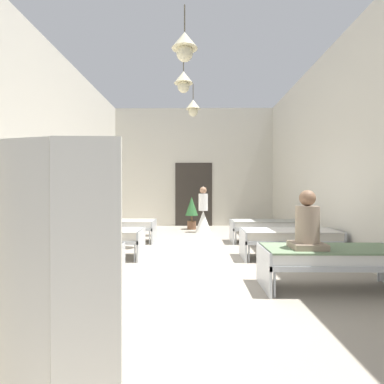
{
  "coord_description": "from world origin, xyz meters",
  "views": [
    {
      "loc": [
        0.08,
        -6.21,
        1.38
      ],
      "look_at": [
        0.0,
        0.16,
        1.33
      ],
      "focal_mm": 28.98,
      "sensor_mm": 36.0,
      "label": 1
    }
  ],
  "objects_px": {
    "bed_right_row_2": "(267,226)",
    "nurse_near_aisle": "(203,216)",
    "bed_left_row_0": "(51,257)",
    "bed_left_row_1": "(95,236)",
    "bed_left_row_2": "(119,225)",
    "bed_right_row_0": "(331,257)",
    "potted_plant": "(192,209)",
    "privacy_screen": "(19,276)",
    "bed_right_row_1": "(289,237)",
    "patient_seated_primary": "(307,227)"
  },
  "relations": [
    {
      "from": "bed_left_row_1",
      "to": "potted_plant",
      "type": "height_order",
      "value": "potted_plant"
    },
    {
      "from": "bed_right_row_2",
      "to": "potted_plant",
      "type": "xyz_separation_m",
      "value": [
        -2.02,
        2.64,
        0.25
      ]
    },
    {
      "from": "bed_right_row_1",
      "to": "nurse_near_aisle",
      "type": "distance_m",
      "value": 4.12
    },
    {
      "from": "bed_right_row_0",
      "to": "bed_right_row_1",
      "type": "distance_m",
      "value": 1.9
    },
    {
      "from": "bed_left_row_1",
      "to": "patient_seated_primary",
      "type": "height_order",
      "value": "patient_seated_primary"
    },
    {
      "from": "bed_right_row_2",
      "to": "bed_left_row_2",
      "type": "bearing_deg",
      "value": 180.0
    },
    {
      "from": "bed_left_row_1",
      "to": "bed_right_row_1",
      "type": "relative_size",
      "value": 1.0
    },
    {
      "from": "bed_right_row_1",
      "to": "privacy_screen",
      "type": "bearing_deg",
      "value": -124.29
    },
    {
      "from": "bed_left_row_0",
      "to": "privacy_screen",
      "type": "distance_m",
      "value": 2.65
    },
    {
      "from": "bed_right_row_1",
      "to": "bed_left_row_2",
      "type": "bearing_deg",
      "value": 154.06
    },
    {
      "from": "bed_left_row_0",
      "to": "nurse_near_aisle",
      "type": "height_order",
      "value": "nurse_near_aisle"
    },
    {
      "from": "bed_left_row_0",
      "to": "bed_right_row_0",
      "type": "xyz_separation_m",
      "value": [
        3.91,
        0.0,
        0.0
      ]
    },
    {
      "from": "bed_left_row_0",
      "to": "nurse_near_aisle",
      "type": "bearing_deg",
      "value": 68.19
    },
    {
      "from": "bed_left_row_0",
      "to": "bed_right_row_2",
      "type": "xyz_separation_m",
      "value": [
        3.91,
        3.8,
        0.0
      ]
    },
    {
      "from": "privacy_screen",
      "to": "bed_left_row_1",
      "type": "bearing_deg",
      "value": 116.62
    },
    {
      "from": "bed_right_row_1",
      "to": "bed_right_row_2",
      "type": "bearing_deg",
      "value": 90.0
    },
    {
      "from": "bed_left_row_2",
      "to": "bed_right_row_1",
      "type": "bearing_deg",
      "value": -25.94
    },
    {
      "from": "bed_left_row_2",
      "to": "privacy_screen",
      "type": "height_order",
      "value": "privacy_screen"
    },
    {
      "from": "bed_right_row_1",
      "to": "bed_right_row_2",
      "type": "xyz_separation_m",
      "value": [
        0.0,
        1.9,
        0.0
      ]
    },
    {
      "from": "patient_seated_primary",
      "to": "bed_right_row_0",
      "type": "bearing_deg",
      "value": 10.92
    },
    {
      "from": "bed_right_row_1",
      "to": "bed_left_row_1",
      "type": "bearing_deg",
      "value": 180.0
    },
    {
      "from": "bed_left_row_2",
      "to": "bed_left_row_0",
      "type": "bearing_deg",
      "value": -90.0
    },
    {
      "from": "bed_left_row_0",
      "to": "bed_right_row_2",
      "type": "distance_m",
      "value": 5.45
    },
    {
      "from": "bed_right_row_0",
      "to": "privacy_screen",
      "type": "relative_size",
      "value": 1.12
    },
    {
      "from": "nurse_near_aisle",
      "to": "privacy_screen",
      "type": "distance_m",
      "value": 8.23
    },
    {
      "from": "bed_right_row_2",
      "to": "patient_seated_primary",
      "type": "height_order",
      "value": "patient_seated_primary"
    },
    {
      "from": "bed_left_row_1",
      "to": "bed_right_row_2",
      "type": "bearing_deg",
      "value": 25.94
    },
    {
      "from": "nurse_near_aisle",
      "to": "potted_plant",
      "type": "distance_m",
      "value": 0.87
    },
    {
      "from": "nurse_near_aisle",
      "to": "privacy_screen",
      "type": "xyz_separation_m",
      "value": [
        -1.32,
        -8.11,
        0.32
      ]
    },
    {
      "from": "potted_plant",
      "to": "privacy_screen",
      "type": "height_order",
      "value": "privacy_screen"
    },
    {
      "from": "nurse_near_aisle",
      "to": "bed_left_row_2",
      "type": "bearing_deg",
      "value": 32.66
    },
    {
      "from": "privacy_screen",
      "to": "nurse_near_aisle",
      "type": "bearing_deg",
      "value": 95.01
    },
    {
      "from": "bed_left_row_2",
      "to": "patient_seated_primary",
      "type": "relative_size",
      "value": 2.37
    },
    {
      "from": "bed_right_row_0",
      "to": "potted_plant",
      "type": "xyz_separation_m",
      "value": [
        -2.02,
        6.44,
        0.25
      ]
    },
    {
      "from": "nurse_near_aisle",
      "to": "potted_plant",
      "type": "relative_size",
      "value": 1.31
    },
    {
      "from": "privacy_screen",
      "to": "potted_plant",
      "type": "bearing_deg",
      "value": 98.23
    },
    {
      "from": "bed_left_row_0",
      "to": "bed_left_row_2",
      "type": "distance_m",
      "value": 3.8
    },
    {
      "from": "bed_left_row_0",
      "to": "bed_left_row_1",
      "type": "relative_size",
      "value": 1.0
    },
    {
      "from": "bed_left_row_0",
      "to": "patient_seated_primary",
      "type": "xyz_separation_m",
      "value": [
        3.56,
        -0.07,
        0.43
      ]
    },
    {
      "from": "privacy_screen",
      "to": "bed_left_row_2",
      "type": "bearing_deg",
      "value": 112.93
    },
    {
      "from": "bed_left_row_0",
      "to": "privacy_screen",
      "type": "xyz_separation_m",
      "value": [
        0.95,
        -2.44,
        0.41
      ]
    },
    {
      "from": "bed_left_row_0",
      "to": "bed_left_row_1",
      "type": "xyz_separation_m",
      "value": [
        0.0,
        1.9,
        0.0
      ]
    },
    {
      "from": "bed_left_row_0",
      "to": "bed_left_row_2",
      "type": "height_order",
      "value": "same"
    },
    {
      "from": "bed_right_row_2",
      "to": "potted_plant",
      "type": "distance_m",
      "value": 3.33
    },
    {
      "from": "patient_seated_primary",
      "to": "potted_plant",
      "type": "distance_m",
      "value": 6.72
    },
    {
      "from": "bed_right_row_1",
      "to": "patient_seated_primary",
      "type": "relative_size",
      "value": 2.37
    },
    {
      "from": "nurse_near_aisle",
      "to": "privacy_screen",
      "type": "height_order",
      "value": "privacy_screen"
    },
    {
      "from": "bed_right_row_0",
      "to": "nurse_near_aisle",
      "type": "bearing_deg",
      "value": 106.06
    },
    {
      "from": "bed_left_row_0",
      "to": "potted_plant",
      "type": "height_order",
      "value": "potted_plant"
    },
    {
      "from": "bed_right_row_2",
      "to": "nurse_near_aisle",
      "type": "height_order",
      "value": "nurse_near_aisle"
    }
  ]
}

